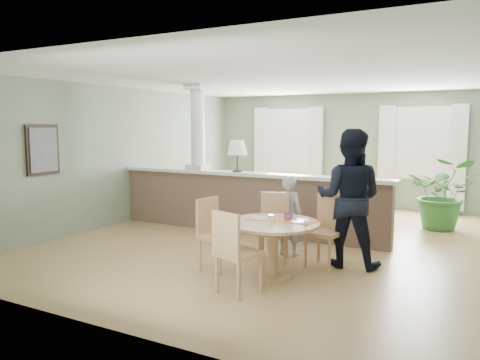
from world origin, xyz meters
The scene contains 12 objects.
ground centered at (0.00, 0.00, 0.00)m, with size 8.00×8.00×0.00m, color tan.
room_shell centered at (-0.03, 0.63, 1.81)m, with size 7.02×8.02×2.71m.
pony_wall centered at (-0.99, 0.20, 0.71)m, with size 5.32×0.38×2.70m.
sofa centered at (-0.14, 1.71, 0.43)m, with size 2.98×1.16×0.87m, color #997F53.
houseplant centered at (2.24, 2.21, 0.68)m, with size 1.22×1.06×1.36m, color #2E6A2A.
dining_table centered at (0.58, -1.83, 0.58)m, with size 1.20×1.20×0.82m.
chair_far_boy centered at (0.27, -1.10, 0.54)m, with size 0.56×0.56×0.97m.
chair_far_man centered at (1.04, -1.03, 0.55)m, with size 0.52×0.52×1.00m.
chair_near centered at (0.45, -2.64, 0.54)m, with size 0.56×0.56×0.99m.
chair_side centered at (-0.27, -1.90, 0.53)m, with size 0.51×0.51×0.97m.
child_person centered at (0.36, -0.79, 0.60)m, with size 0.44×0.29×1.21m, color #9C9CA1.
man_person centered at (1.29, -0.88, 0.95)m, with size 0.93×0.72×1.90m, color black.
Camera 1 is at (2.98, -7.19, 1.95)m, focal length 35.00 mm.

